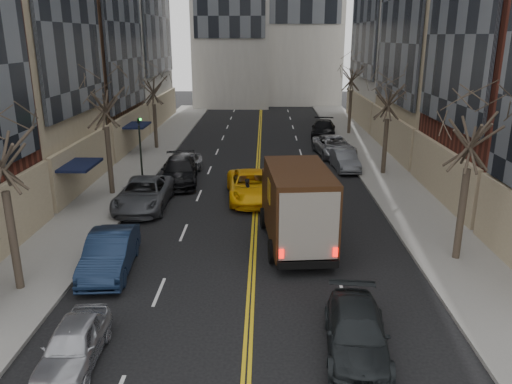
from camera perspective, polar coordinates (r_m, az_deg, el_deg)
sidewalk_left at (r=38.26m, az=-13.41°, el=2.97°), size 4.00×66.00×0.15m
sidewalk_right at (r=38.03m, az=13.92°, el=2.84°), size 4.00×66.00×0.15m
tree_lf_mid at (r=30.48m, az=-17.11°, el=11.56°), size 3.20×3.20×8.91m
tree_lf_far at (r=43.04m, az=-11.75°, el=12.69°), size 3.20×3.20×8.12m
tree_rt_near at (r=21.75m, az=23.72°, el=8.42°), size 3.20×3.20×8.71m
tree_rt_mid at (r=35.04m, az=15.04°, el=11.69°), size 3.20×3.20×8.32m
tree_rt_far at (r=49.66m, az=10.97°, el=14.15°), size 3.20×3.20×9.11m
traffic_signal at (r=32.54m, az=-13.10°, el=5.45°), size 0.29×0.26×4.70m
ups_truck at (r=22.79m, az=4.63°, el=-1.60°), size 3.32×7.12×3.79m
observer_sedan at (r=16.08m, az=11.41°, el=-15.51°), size 2.26×4.73×1.33m
taxi at (r=29.52m, az=-0.57°, el=0.69°), size 3.29×6.10×1.63m
pedestrian at (r=28.44m, az=-0.93°, el=-0.00°), size 0.46×0.63×1.60m
parked_lf_a at (r=16.25m, az=-20.12°, el=-16.01°), size 1.67×3.85×1.29m
parked_lf_b at (r=21.42m, az=-16.36°, el=-6.72°), size 2.11×5.04×1.62m
parked_lf_c at (r=28.78m, az=-12.69°, el=-0.20°), size 2.75×5.87×1.63m
parked_lf_d at (r=33.14m, az=-8.75°, el=2.37°), size 2.96×5.88×1.64m
parked_lf_e at (r=35.06m, az=-8.22°, el=3.13°), size 2.38×4.68×1.53m
parked_rt_a at (r=36.71m, az=10.10°, el=3.60°), size 1.82×4.45×1.43m
parked_rt_b at (r=40.91m, az=8.90°, el=5.19°), size 3.35×6.01×1.59m
parked_rt_c at (r=48.53m, az=7.71°, el=7.16°), size 2.90×5.73×1.59m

